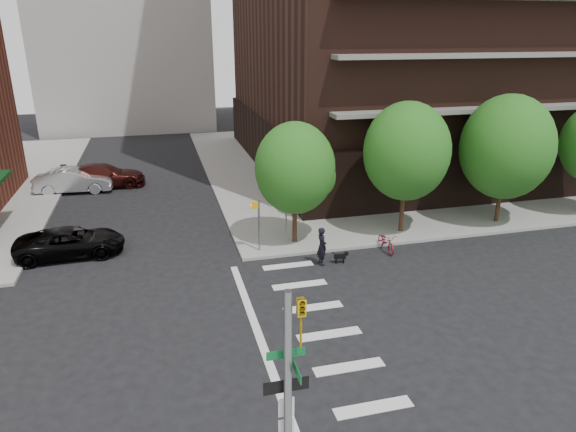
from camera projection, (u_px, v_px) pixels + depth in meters
name	position (u px, v px, depth m)	size (l,w,h in m)	color
ground	(248.00, 346.00, 17.99)	(120.00, 120.00, 0.00)	black
sidewalk_ne	(433.00, 158.00, 44.19)	(39.00, 33.00, 0.15)	gray
crosswalk	(308.00, 337.00, 18.51)	(3.85, 13.00, 0.01)	silver
tree_a	(295.00, 168.00, 25.30)	(4.00, 4.00, 5.90)	#301E11
tree_b	(407.00, 152.00, 26.54)	(4.50, 4.50, 6.65)	#301E11
tree_c	(507.00, 147.00, 27.99)	(5.00, 5.00, 6.80)	#301E11
pedestrian_signal	(265.00, 217.00, 25.12)	(2.18, 0.67, 2.60)	slate
parked_car_black	(70.00, 242.00, 25.03)	(5.06, 2.34, 1.41)	black
parked_car_maroon	(103.00, 176.00, 36.11)	(5.69, 2.31, 1.65)	#3A1210
parked_car_silver	(74.00, 180.00, 34.94)	(5.07, 1.77, 1.67)	silver
scooter	(386.00, 242.00, 25.69)	(0.63, 1.79, 0.94)	maroon
dog_walker	(322.00, 246.00, 24.02)	(0.44, 0.68, 1.85)	black
dog	(341.00, 256.00, 24.34)	(0.67, 0.27, 0.56)	black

